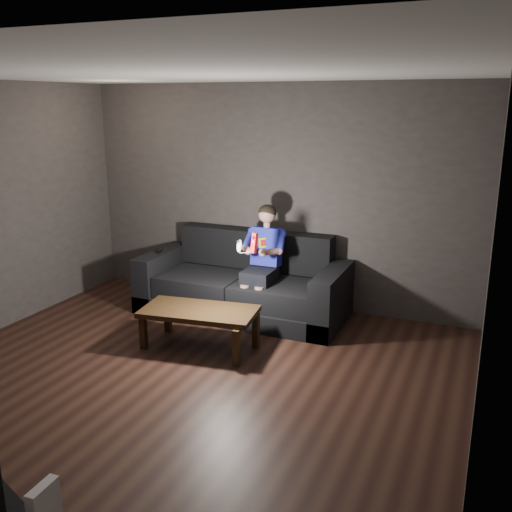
% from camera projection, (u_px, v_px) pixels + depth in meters
% --- Properties ---
extents(floor, '(5.00, 5.00, 0.00)m').
position_uv_depth(floor, '(173.00, 387.00, 5.10)').
color(floor, black).
rests_on(floor, ground).
extents(back_wall, '(5.00, 0.04, 2.70)m').
position_uv_depth(back_wall, '(275.00, 197.00, 6.97)').
color(back_wall, '#34302D').
rests_on(back_wall, ground).
extents(right_wall, '(0.04, 5.00, 2.70)m').
position_uv_depth(right_wall, '(489.00, 276.00, 3.80)').
color(right_wall, '#34302D').
rests_on(right_wall, ground).
extents(ceiling, '(5.00, 5.00, 0.02)m').
position_uv_depth(ceiling, '(159.00, 71.00, 4.39)').
color(ceiling, silver).
rests_on(ceiling, back_wall).
extents(sofa, '(2.45, 1.06, 0.95)m').
position_uv_depth(sofa, '(244.00, 288.00, 6.84)').
color(sofa, black).
rests_on(sofa, floor).
extents(child, '(0.50, 0.61, 1.22)m').
position_uv_depth(child, '(263.00, 253.00, 6.54)').
color(child, black).
rests_on(child, sofa).
extents(wii_remote_red, '(0.07, 0.09, 0.22)m').
position_uv_depth(wii_remote_red, '(254.00, 243.00, 6.03)').
color(wii_remote_red, red).
rests_on(wii_remote_red, child).
extents(nunchuk_white, '(0.06, 0.09, 0.15)m').
position_uv_depth(nunchuk_white, '(239.00, 246.00, 6.12)').
color(nunchuk_white, white).
rests_on(nunchuk_white, child).
extents(wii_remote_black, '(0.08, 0.16, 0.03)m').
position_uv_depth(wii_remote_black, '(160.00, 251.00, 7.08)').
color(wii_remote_black, black).
rests_on(wii_remote_black, sofa).
extents(coffee_table, '(1.23, 0.74, 0.42)m').
position_uv_depth(coffee_table, '(199.00, 314.00, 5.84)').
color(coffee_table, black).
rests_on(coffee_table, floor).
extents(wii_console, '(0.06, 0.18, 0.23)m').
position_uv_depth(wii_console, '(44.00, 507.00, 2.65)').
color(wii_console, white).
rests_on(wii_console, media_console).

